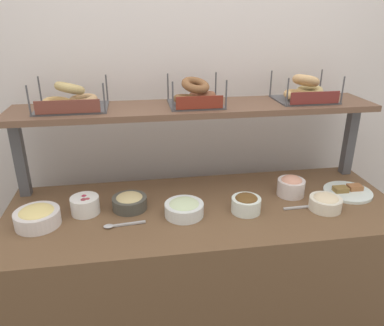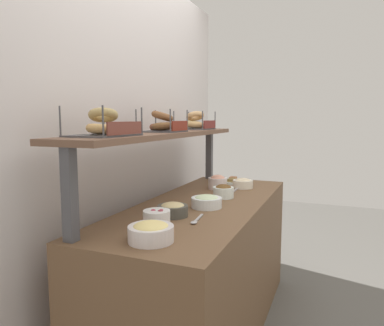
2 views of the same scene
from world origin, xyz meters
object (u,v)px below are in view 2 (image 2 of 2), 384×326
(bagel_basket_sesame, at_px, (104,127))
(bagel_basket_plain, at_px, (195,123))
(serving_spoon_near_plate, at_px, (196,220))
(bowl_beet_salad, at_px, (157,218))
(bowl_potato_salad, at_px, (243,183))
(serving_spoon_by_edge, at_px, (237,189))
(bowl_hummus, at_px, (173,209))
(bowl_chocolate_spread, at_px, (223,191))
(bowl_scallion_spread, at_px, (207,201))
(bagel_basket_cinnamon_raisin, at_px, (163,124))
(serving_plate_white, at_px, (233,181))
(bowl_lox_spread, at_px, (218,182))
(bowl_egg_salad, at_px, (151,232))

(bagel_basket_sesame, height_order, bagel_basket_plain, bagel_basket_plain)
(serving_spoon_near_plate, distance_m, bagel_basket_plain, 1.16)
(bowl_beet_salad, xyz_separation_m, bagel_basket_sesame, (-0.05, 0.25, 0.43))
(bagel_basket_plain, bearing_deg, bowl_potato_salad, -92.99)
(serving_spoon_by_edge, bearing_deg, bowl_hummus, 171.37)
(bowl_chocolate_spread, distance_m, serving_spoon_near_plate, 0.59)
(bagel_basket_sesame, bearing_deg, serving_spoon_near_plate, -63.63)
(bowl_scallion_spread, relative_size, bagel_basket_plain, 0.60)
(bowl_scallion_spread, bearing_deg, serving_spoon_near_plate, -170.17)
(bowl_scallion_spread, relative_size, bowl_beet_salad, 1.38)
(bowl_chocolate_spread, bearing_deg, bowl_scallion_spread, 177.39)
(serving_spoon_by_edge, bearing_deg, bagel_basket_sesame, 161.21)
(bowl_beet_salad, distance_m, bagel_basket_cinnamon_raisin, 0.74)
(bowl_hummus, relative_size, serving_plate_white, 0.68)
(bowl_chocolate_spread, bearing_deg, bowl_potato_salad, -5.38)
(bowl_scallion_spread, height_order, bagel_basket_plain, bagel_basket_plain)
(bowl_hummus, bearing_deg, serving_spoon_by_edge, -8.63)
(serving_spoon_near_plate, bearing_deg, bagel_basket_plain, 21.79)
(bowl_potato_salad, relative_size, bowl_beet_salad, 1.15)
(bowl_lox_spread, xyz_separation_m, bowl_scallion_spread, (-0.56, -0.12, -0.01))
(bowl_scallion_spread, relative_size, bowl_chocolate_spread, 1.31)
(bowl_scallion_spread, relative_size, serving_spoon_by_edge, 0.98)
(serving_plate_white, xyz_separation_m, bagel_basket_sesame, (-1.35, 0.26, 0.46))
(bowl_lox_spread, distance_m, bowl_hummus, 0.81)
(bowl_chocolate_spread, bearing_deg, bowl_lox_spread, 25.29)
(bowl_scallion_spread, xyz_separation_m, bagel_basket_plain, (0.68, 0.34, 0.44))
(bowl_beet_salad, height_order, bagel_basket_plain, bagel_basket_plain)
(bowl_egg_salad, height_order, serving_spoon_by_edge, bowl_egg_salad)
(serving_spoon_by_edge, bearing_deg, bagel_basket_cinnamon_raisin, 143.45)
(bowl_potato_salad, height_order, bowl_beet_salad, bowl_beet_salad)
(bowl_scallion_spread, height_order, bowl_hummus, same)
(bowl_potato_salad, bearing_deg, serving_plate_white, 34.30)
(serving_spoon_by_edge, distance_m, bagel_basket_plain, 0.60)
(serving_plate_white, distance_m, bagel_basket_cinnamon_raisin, 0.92)
(bowl_egg_salad, distance_m, serving_spoon_near_plate, 0.35)
(bowl_hummus, bearing_deg, bagel_basket_plain, 14.42)
(bowl_potato_salad, relative_size, serving_plate_white, 0.63)
(bowl_hummus, distance_m, bagel_basket_cinnamon_raisin, 0.61)
(bowl_beet_salad, bearing_deg, serving_plate_white, -0.32)
(bowl_potato_salad, relative_size, bagel_basket_plain, 0.50)
(bagel_basket_cinnamon_raisin, bearing_deg, bagel_basket_plain, 0.78)
(bowl_potato_salad, bearing_deg, bagel_basket_sesame, 161.28)
(bowl_potato_salad, xyz_separation_m, bowl_egg_salad, (-1.31, 0.07, 0.01))
(bowl_hummus, xyz_separation_m, bowl_egg_salad, (-0.40, -0.08, 0.01))
(bowl_scallion_spread, height_order, serving_spoon_by_edge, bowl_scallion_spread)
(bagel_basket_cinnamon_raisin, bearing_deg, bowl_potato_salad, -34.40)
(bowl_scallion_spread, height_order, bowl_egg_salad, bowl_egg_salad)
(bowl_scallion_spread, xyz_separation_m, bowl_chocolate_spread, (0.29, -0.01, 0.01))
(bowl_beet_salad, relative_size, bagel_basket_plain, 0.44)
(bowl_hummus, relative_size, serving_spoon_by_edge, 0.89)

